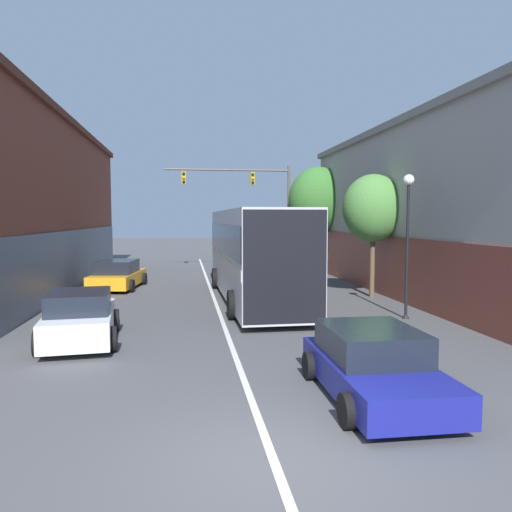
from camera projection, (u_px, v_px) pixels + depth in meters
The scene contains 11 objects.
ground_plane at pixel (274, 461), 6.98m from camera, with size 160.00×160.00×0.00m, color #4C4C4F.
lane_center_line at pixel (214, 298), 21.30m from camera, with size 0.14×41.02×0.01m.
building_right_storefront at pixel (493, 207), 21.91m from camera, with size 9.96×22.49×7.50m.
bus at pixel (254, 250), 20.50m from camera, with size 3.03×12.21×3.72m.
hatchback_foreground at pixel (374, 365), 9.47m from camera, with size 2.11×4.03×1.30m.
parked_car_left_near at pixel (80, 318), 13.56m from camera, with size 2.28×4.07×1.44m.
parked_car_left_mid at pixel (118, 275), 24.12m from camera, with size 2.55×4.59×1.38m.
traffic_signal_gantry at pixel (253, 195), 31.74m from camera, with size 7.95×0.36×6.74m.
street_lamp at pixel (408, 228), 16.70m from camera, with size 0.36×0.36×4.86m.
street_tree_near at pixel (373, 209), 21.35m from camera, with size 2.64×2.38×5.28m.
street_tree_far at pixel (318, 200), 30.44m from camera, with size 3.65×3.29×6.52m.
Camera 1 is at (-1.20, -6.64, 3.40)m, focal length 35.00 mm.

